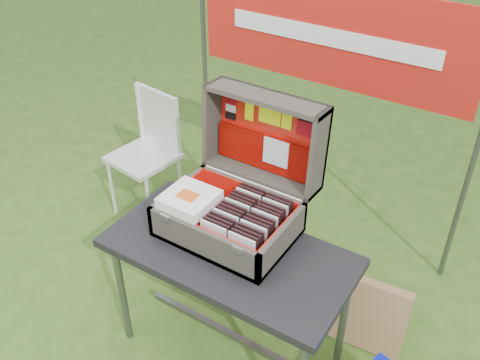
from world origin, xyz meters
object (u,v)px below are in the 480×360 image
Objects in this scene: chair at (143,159)px; cardboard_box at (369,316)px; suitcase at (235,176)px; table at (230,303)px.

chair is 1.72m from cardboard_box.
suitcase is 1.04m from cardboard_box.
chair is at bearing 153.99° from suitcase.
chair is at bearing 148.66° from table.
suitcase reaches higher than cardboard_box.
table is at bearing -23.10° from chair.
chair is at bearing 166.87° from cardboard_box.
suitcase is at bearing 112.55° from table.
table reaches higher than cardboard_box.
suitcase is 1.49× the size of cardboard_box.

